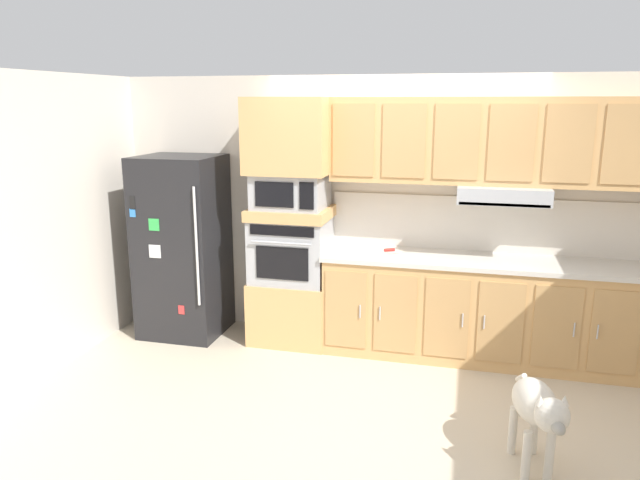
% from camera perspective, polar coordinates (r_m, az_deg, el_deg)
% --- Properties ---
extents(ground_plane, '(9.60, 9.60, 0.00)m').
position_cam_1_polar(ground_plane, '(5.03, 5.73, -13.62)').
color(ground_plane, beige).
extents(back_kitchen_wall, '(6.20, 0.12, 2.50)m').
position_cam_1_polar(back_kitchen_wall, '(5.68, 7.69, 2.81)').
color(back_kitchen_wall, beige).
rests_on(back_kitchen_wall, ground).
extents(side_panel_left, '(0.12, 7.10, 2.50)m').
position_cam_1_polar(side_panel_left, '(5.70, -23.01, 1.90)').
color(side_panel_left, beige).
rests_on(side_panel_left, ground).
extents(refrigerator, '(0.76, 0.73, 1.76)m').
position_cam_1_polar(refrigerator, '(5.95, -13.06, -0.59)').
color(refrigerator, black).
rests_on(refrigerator, ground).
extents(oven_base_cabinet, '(0.74, 0.62, 0.60)m').
position_cam_1_polar(oven_base_cabinet, '(5.78, -2.69, -6.67)').
color(oven_base_cabinet, tan).
rests_on(oven_base_cabinet, ground).
extents(built_in_oven, '(0.70, 0.62, 0.60)m').
position_cam_1_polar(built_in_oven, '(5.60, -2.76, -0.90)').
color(built_in_oven, '#A8AAAF').
rests_on(built_in_oven, oven_base_cabinet).
extents(appliance_mid_shelf, '(0.74, 0.62, 0.10)m').
position_cam_1_polar(appliance_mid_shelf, '(5.53, -2.79, 2.63)').
color(appliance_mid_shelf, tan).
rests_on(appliance_mid_shelf, built_in_oven).
extents(microwave, '(0.64, 0.54, 0.32)m').
position_cam_1_polar(microwave, '(5.49, -2.83, 4.77)').
color(microwave, '#A8AAAF').
rests_on(microwave, appliance_mid_shelf).
extents(appliance_upper_cabinet, '(0.74, 0.62, 0.68)m').
position_cam_1_polar(appliance_upper_cabinet, '(5.44, -2.88, 9.99)').
color(appliance_upper_cabinet, tan).
rests_on(appliance_upper_cabinet, microwave).
extents(lower_cabinet_run, '(3.08, 0.63, 0.88)m').
position_cam_1_polar(lower_cabinet_run, '(5.51, 16.81, -6.70)').
color(lower_cabinet_run, tan).
rests_on(lower_cabinet_run, ground).
extents(countertop_slab, '(3.12, 0.64, 0.04)m').
position_cam_1_polar(countertop_slab, '(5.38, 17.13, -2.07)').
color(countertop_slab, beige).
rests_on(countertop_slab, lower_cabinet_run).
extents(backsplash_panel, '(3.12, 0.02, 0.50)m').
position_cam_1_polar(backsplash_panel, '(5.60, 17.19, 1.35)').
color(backsplash_panel, silver).
rests_on(backsplash_panel, countertop_slab).
extents(upper_cabinet_with_hood, '(3.08, 0.48, 0.88)m').
position_cam_1_polar(upper_cabinet_with_hood, '(5.34, 17.79, 8.71)').
color(upper_cabinet_with_hood, tan).
rests_on(upper_cabinet_with_hood, backsplash_panel).
extents(screwdriver, '(0.16, 0.17, 0.03)m').
position_cam_1_polar(screwdriver, '(5.47, 6.74, -0.96)').
color(screwdriver, red).
rests_on(screwdriver, countertop_slab).
extents(dog, '(0.34, 0.78, 0.64)m').
position_cam_1_polar(dog, '(3.98, 20.17, -14.94)').
color(dog, beige).
rests_on(dog, ground).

